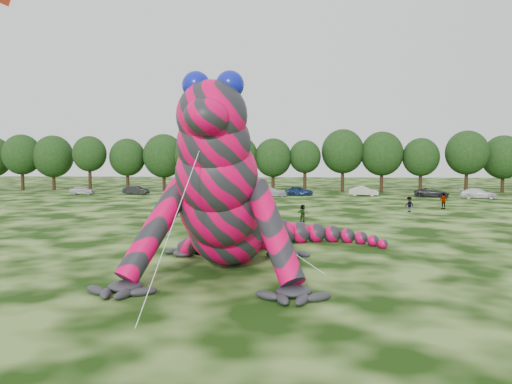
{
  "coord_description": "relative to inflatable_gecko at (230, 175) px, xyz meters",
  "views": [
    {
      "loc": [
        -0.56,
        -26.01,
        5.81
      ],
      "look_at": [
        -2.59,
        -0.19,
        4.0
      ],
      "focal_mm": 35.0,
      "sensor_mm": 36.0,
      "label": 1
    }
  ],
  "objects": [
    {
      "name": "spectator_4",
      "position": [
        -11.3,
        32.8,
        -3.94
      ],
      "size": [
        1.05,
        0.97,
        1.8
      ],
      "primitive_type": "imported",
      "rotation": [
        0.0,
        0.0,
        2.55
      ],
      "color": "gray",
      "rests_on": "ground"
    },
    {
      "name": "car_3",
      "position": [
        0.05,
        46.63,
        -4.17
      ],
      "size": [
        4.8,
        2.53,
        1.33
      ],
      "primitive_type": "imported",
      "rotation": [
        0.0,
        0.0,
        1.72
      ],
      "color": "silver",
      "rests_on": "ground"
    },
    {
      "name": "tree_11",
      "position": [
        17.85,
        57.38,
        0.2
      ],
      "size": [
        7.01,
        6.31,
        10.07
      ],
      "primitive_type": null,
      "color": "black",
      "rests_on": "ground"
    },
    {
      "name": "spectator_2",
      "position": [
        15.55,
        26.73,
        -4.02
      ],
      "size": [
        1.22,
        1.02,
        1.64
      ],
      "primitive_type": "imported",
      "rotation": [
        0.0,
        0.0,
        3.6
      ],
      "color": "gray",
      "rests_on": "ground"
    },
    {
      "name": "tree_6",
      "position": [
        -13.49,
        55.87,
        -0.09
      ],
      "size": [
        6.52,
        5.86,
        9.49
      ],
      "primitive_type": null,
      "color": "black",
      "rests_on": "ground"
    },
    {
      "name": "car_2",
      "position": [
        -13.26,
        46.16,
        -4.2
      ],
      "size": [
        4.81,
        2.7,
        1.27
      ],
      "primitive_type": "imported",
      "rotation": [
        0.0,
        0.0,
        1.44
      ],
      "color": "#930D07",
      "rests_on": "ground"
    },
    {
      "name": "tree_9",
      "position": [
        5.13,
        56.53,
        -0.5
      ],
      "size": [
        5.27,
        4.74,
        8.68
      ],
      "primitive_type": null,
      "color": "black",
      "rests_on": "ground"
    },
    {
      "name": "ground",
      "position": [
        4.06,
        -0.81,
        -4.84
      ],
      "size": [
        240.0,
        240.0,
        0.0
      ],
      "primitive_type": "plane",
      "color": "#16330A",
      "rests_on": "ground"
    },
    {
      "name": "car_5",
      "position": [
        13.84,
        48.98,
        -4.12
      ],
      "size": [
        4.54,
        2.26,
        1.43
      ],
      "primitive_type": "imported",
      "rotation": [
        0.0,
        0.0,
        1.39
      ],
      "color": "beige",
      "rests_on": "ground"
    },
    {
      "name": "car_0",
      "position": [
        -29.67,
        48.58,
        -4.19
      ],
      "size": [
        3.83,
        1.55,
        1.3
      ],
      "primitive_type": "imported",
      "rotation": [
        0.0,
        0.0,
        1.57
      ],
      "color": "silver",
      "rests_on": "ground"
    },
    {
      "name": "tree_1",
      "position": [
        -44.29,
        57.24,
        0.07
      ],
      "size": [
        6.74,
        6.07,
        9.81
      ],
      "primitive_type": null,
      "color": "black",
      "rests_on": "ground"
    },
    {
      "name": "tree_13",
      "position": [
        31.19,
        56.31,
        0.23
      ],
      "size": [
        6.83,
        6.15,
        10.13
      ],
      "primitive_type": null,
      "color": "black",
      "rests_on": "ground"
    },
    {
      "name": "tree_10",
      "position": [
        11.46,
        57.77,
        0.42
      ],
      "size": [
        7.09,
        6.38,
        10.5
      ],
      "primitive_type": null,
      "color": "black",
      "rests_on": "ground"
    },
    {
      "name": "tree_2",
      "position": [
        -38.95,
        57.95,
        -0.01
      ],
      "size": [
        7.04,
        6.34,
        9.64
      ],
      "primitive_type": null,
      "color": "black",
      "rests_on": "ground"
    },
    {
      "name": "tree_14",
      "position": [
        37.52,
        57.91,
        -0.14
      ],
      "size": [
        6.82,
        6.14,
        9.4
      ],
      "primitive_type": null,
      "color": "black",
      "rests_on": "ground"
    },
    {
      "name": "car_1",
      "position": [
        -21.22,
        48.97,
        -4.17
      ],
      "size": [
        4.27,
        2.2,
        1.34
      ],
      "primitive_type": "imported",
      "rotation": [
        0.0,
        0.0,
        1.37
      ],
      "color": "black",
      "rests_on": "ground"
    },
    {
      "name": "spectator_3",
      "position": [
        20.19,
        30.46,
        -3.96
      ],
      "size": [
        1.08,
        0.58,
        1.76
      ],
      "primitive_type": "imported",
      "rotation": [
        0.0,
        0.0,
        3.29
      ],
      "color": "gray",
      "rests_on": "ground"
    },
    {
      "name": "inflatable_gecko",
      "position": [
        0.0,
        0.0,
        0.0
      ],
      "size": [
        16.95,
        19.9,
        9.67
      ],
      "primitive_type": null,
      "rotation": [
        0.0,
        0.0,
        -0.03
      ],
      "color": "#E50149",
      "rests_on": "ground"
    },
    {
      "name": "tree_5",
      "position": [
        -19.06,
        57.62,
        0.06
      ],
      "size": [
        7.16,
        6.44,
        9.8
      ],
      "primitive_type": null,
      "color": "black",
      "rests_on": "ground"
    },
    {
      "name": "tree_3",
      "position": [
        -31.65,
        56.26,
        -0.12
      ],
      "size": [
        5.81,
        5.23,
        9.44
      ],
      "primitive_type": null,
      "color": "black",
      "rests_on": "ground"
    },
    {
      "name": "tree_8",
      "position": [
        -0.15,
        56.17,
        -0.36
      ],
      "size": [
        6.14,
        5.53,
        8.94
      ],
      "primitive_type": null,
      "color": "black",
      "rests_on": "ground"
    },
    {
      "name": "spectator_5",
      "position": [
        4.2,
        17.76,
        -4.04
      ],
      "size": [
        1.39,
        1.35,
        1.58
      ],
      "primitive_type": "imported",
      "rotation": [
        0.0,
        0.0,
        2.38
      ],
      "color": "gray",
      "rests_on": "ground"
    },
    {
      "name": "car_7",
      "position": [
        29.22,
        45.33,
        -4.13
      ],
      "size": [
        5.17,
        2.81,
        1.42
      ],
      "primitive_type": "imported",
      "rotation": [
        0.0,
        0.0,
        1.4
      ],
      "color": "white",
      "rests_on": "ground"
    },
    {
      "name": "car_6",
      "position": [
        23.3,
        47.14,
        -4.16
      ],
      "size": [
        5.25,
        3.18,
        1.36
      ],
      "primitive_type": "imported",
      "rotation": [
        0.0,
        0.0,
        1.37
      ],
      "color": "#252528",
      "rests_on": "ground"
    },
    {
      "name": "car_4",
      "position": [
        4.09,
        48.69,
        -4.11
      ],
      "size": [
        4.38,
        1.95,
        1.46
      ],
      "primitive_type": "imported",
      "rotation": [
        0.0,
        0.0,
        1.62
      ],
      "color": "navy",
      "rests_on": "ground"
    },
    {
      "name": "tree_12",
      "position": [
        24.08,
        56.93,
        -0.35
      ],
      "size": [
        5.99,
        5.39,
        8.97
      ],
      "primitive_type": null,
      "color": "black",
      "rests_on": "ground"
    },
    {
      "name": "tree_7",
      "position": [
        -6.02,
        55.99,
        -0.1
      ],
      "size": [
        6.68,
        6.01,
        9.48
      ],
      "primitive_type": null,
      "color": "black",
      "rests_on": "ground"
    },
    {
      "name": "tree_4",
      "position": [
        -25.58,
        57.9,
        -0.31
      ],
      "size": [
        6.22,
        5.6,
        9.06
      ],
      "primitive_type": null,
      "color": "black",
      "rests_on": "ground"
    }
  ]
}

